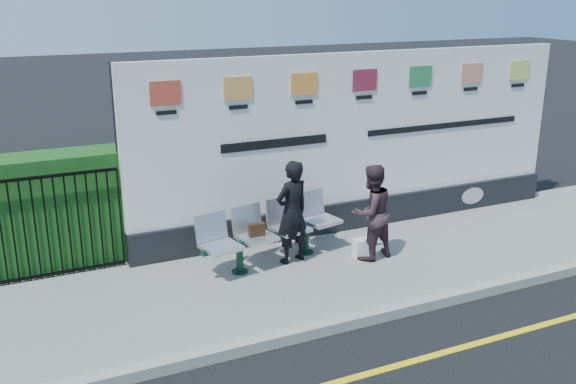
% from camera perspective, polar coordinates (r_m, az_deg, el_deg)
% --- Properties ---
extents(ground, '(80.00, 80.00, 0.00)m').
position_cam_1_polar(ground, '(8.32, 17.02, -12.61)').
color(ground, black).
extents(pavement, '(14.00, 3.00, 0.12)m').
position_cam_1_polar(pavement, '(10.06, 7.63, -6.14)').
color(pavement, gray).
rests_on(pavement, ground).
extents(kerb, '(14.00, 0.18, 0.14)m').
position_cam_1_polar(kerb, '(8.95, 12.81, -9.49)').
color(kerb, gray).
rests_on(kerb, ground).
extents(yellow_line, '(14.00, 0.10, 0.01)m').
position_cam_1_polar(yellow_line, '(8.32, 17.02, -12.59)').
color(yellow_line, yellow).
rests_on(yellow_line, ground).
extents(billboard, '(8.00, 0.30, 3.00)m').
position_cam_1_polar(billboard, '(10.96, 6.38, 3.42)').
color(billboard, black).
rests_on(billboard, pavement).
extents(hedge, '(2.35, 0.70, 1.70)m').
position_cam_1_polar(hedge, '(10.03, -20.92, -1.68)').
color(hedge, '#194D17').
rests_on(hedge, pavement).
extents(railing, '(2.05, 0.06, 1.54)m').
position_cam_1_polar(railing, '(9.63, -20.65, -2.94)').
color(railing, black).
rests_on(railing, pavement).
extents(bench, '(2.41, 1.06, 0.50)m').
position_cam_1_polar(bench, '(9.71, -1.27, -4.89)').
color(bench, silver).
rests_on(bench, pavement).
extents(woman_left, '(0.66, 0.52, 1.58)m').
position_cam_1_polar(woman_left, '(9.55, 0.36, -1.80)').
color(woman_left, black).
rests_on(woman_left, pavement).
extents(woman_right, '(0.81, 0.68, 1.49)m').
position_cam_1_polar(woman_right, '(9.76, 7.40, -1.81)').
color(woman_right, '#38242A').
rests_on(woman_right, pavement).
extents(handbag_brown, '(0.25, 0.11, 0.19)m').
position_cam_1_polar(handbag_brown, '(9.42, -2.80, -3.36)').
color(handbag_brown, black).
rests_on(handbag_brown, bench).
extents(carrier_bag_white, '(0.27, 0.16, 0.27)m').
position_cam_1_polar(carrier_bag_white, '(10.04, 6.61, -4.92)').
color(carrier_bag_white, white).
rests_on(carrier_bag_white, pavement).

